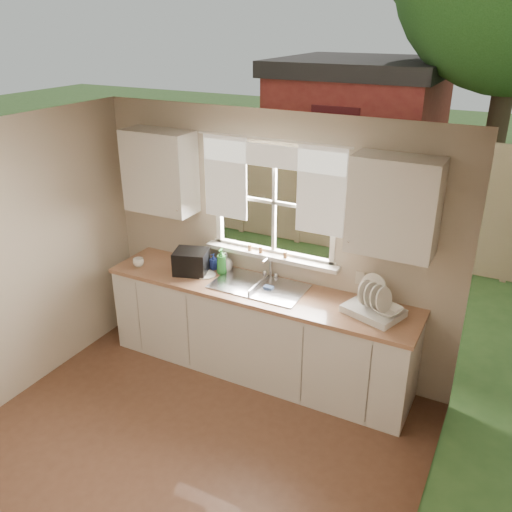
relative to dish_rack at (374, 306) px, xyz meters
The scene contains 21 objects.
ground 2.26m from the dish_rack, 122.53° to the right, with size 4.00×4.00×0.00m, color brown.
room_walls 2.10m from the dish_rack, 121.56° to the right, with size 3.62×4.02×2.50m.
ceiling 2.54m from the dish_rack, 122.53° to the right, with size 3.60×4.00×0.02m, color silver.
window 1.24m from the dish_rack, 165.28° to the left, with size 1.38×0.16×1.06m.
curtains 1.47m from the dish_rack, 167.83° to the left, with size 1.50×0.03×0.81m.
base_cabinets 1.22m from the dish_rack, behind, with size 3.00×0.62×0.87m, color silver.
countertop 1.10m from the dish_rack, behind, with size 3.04×0.65×0.04m, color #A77553.
upper_cabinet_left 2.41m from the dish_rack, behind, with size 0.70×0.33×0.80m, color silver.
upper_cabinet_right 0.88m from the dish_rack, 62.84° to the left, with size 0.70×0.33×0.80m, color silver.
wall_outlet 0.36m from the dish_rack, 128.16° to the left, with size 0.08×0.01×0.12m, color beige.
sill_jars 1.19m from the dish_rack, 168.84° to the left, with size 0.42×0.04×0.06m.
backyard 7.17m from the dish_rack, 94.39° to the left, with size 20.00×10.00×6.13m.
sink 1.10m from the dish_rack, behind, with size 0.88×0.52×0.40m.
dish_rack is the anchor object (origin of this frame).
bowl 0.14m from the dish_rack, 21.33° to the right, with size 0.23×0.23×0.06m, color white.
soap_bottle_a 1.56m from the dish_rack, behind, with size 0.10×0.10×0.26m, color #297F2F.
soap_bottle_b 1.69m from the dish_rack, behind, with size 0.07×0.07×0.16m, color #3149BB.
soap_bottle_c 1.56m from the dish_rack, behind, with size 0.15×0.15×0.19m, color beige.
saucer 1.68m from the dish_rack, behind, with size 0.21×0.21×0.01m, color white.
cup 2.39m from the dish_rack, behind, with size 0.11×0.11×0.09m, color white.
black_appliance 1.83m from the dish_rack, behind, with size 0.32×0.27×0.23m, color black.
Camera 1 is at (2.07, -2.32, 3.23)m, focal length 38.00 mm.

